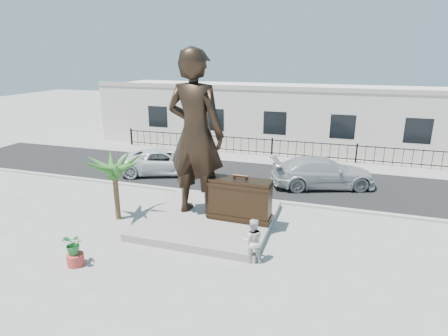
# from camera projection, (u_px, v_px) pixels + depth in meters

# --- Properties ---
(ground) EXTENTS (100.00, 100.00, 0.00)m
(ground) POSITION_uv_depth(u_px,v_px,m) (208.00, 240.00, 14.23)
(ground) COLOR #9E9991
(ground) RESTS_ON ground
(street) EXTENTS (40.00, 7.00, 0.01)m
(street) POSITION_uv_depth(u_px,v_px,m) (256.00, 177.00, 21.51)
(street) COLOR black
(street) RESTS_ON ground
(curb) EXTENTS (40.00, 0.25, 0.12)m
(curb) POSITION_uv_depth(u_px,v_px,m) (240.00, 197.00, 18.31)
(curb) COLOR #A5A399
(curb) RESTS_ON ground
(far_sidewalk) EXTENTS (40.00, 2.50, 0.02)m
(far_sidewalk) POSITION_uv_depth(u_px,v_px,m) (269.00, 159.00, 25.15)
(far_sidewalk) COLOR #9E9991
(far_sidewalk) RESTS_ON ground
(plinth) EXTENTS (5.20, 5.20, 0.30)m
(plinth) POSITION_uv_depth(u_px,v_px,m) (209.00, 219.00, 15.70)
(plinth) COLOR gray
(plinth) RESTS_ON ground
(fence) EXTENTS (22.00, 0.10, 1.20)m
(fence) POSITION_uv_depth(u_px,v_px,m) (272.00, 148.00, 25.71)
(fence) COLOR black
(fence) RESTS_ON ground
(building) EXTENTS (28.00, 7.00, 4.40)m
(building) POSITION_uv_depth(u_px,v_px,m) (283.00, 115.00, 29.06)
(building) COLOR silver
(building) RESTS_ON ground
(statue) EXTENTS (2.67, 1.95, 6.78)m
(statue) POSITION_uv_depth(u_px,v_px,m) (196.00, 135.00, 15.02)
(statue) COLOR black
(statue) RESTS_ON plinth
(suitcase) EXTENTS (2.49, 0.84, 1.74)m
(suitcase) POSITION_uv_depth(u_px,v_px,m) (240.00, 200.00, 15.06)
(suitcase) COLOR black
(suitcase) RESTS_ON plinth
(tourist) EXTENTS (0.89, 0.77, 1.56)m
(tourist) POSITION_uv_depth(u_px,v_px,m) (252.00, 240.00, 12.59)
(tourist) COLOR silver
(tourist) RESTS_ON ground
(car_white) EXTENTS (5.72, 4.09, 1.45)m
(car_white) POSITION_uv_depth(u_px,v_px,m) (165.00, 161.00, 22.03)
(car_white) COLOR silver
(car_white) RESTS_ON street
(car_silver) EXTENTS (5.84, 3.88, 1.57)m
(car_silver) POSITION_uv_depth(u_px,v_px,m) (323.00, 172.00, 19.76)
(car_silver) COLOR #A2A5A7
(car_silver) RESTS_ON street
(worker) EXTENTS (1.17, 0.82, 1.65)m
(worker) POSITION_uv_depth(u_px,v_px,m) (202.00, 141.00, 26.67)
(worker) COLOR #FF350D
(worker) RESTS_ON far_sidewalk
(palm_tree) EXTENTS (1.80, 1.80, 3.20)m
(palm_tree) POSITION_uv_depth(u_px,v_px,m) (119.00, 218.00, 16.13)
(palm_tree) COLOR #27571F
(palm_tree) RESTS_ON ground
(planter) EXTENTS (0.56, 0.56, 0.40)m
(planter) POSITION_uv_depth(u_px,v_px,m) (75.00, 260.00, 12.52)
(planter) COLOR #BA3931
(planter) RESTS_ON ground
(shrub) EXTENTS (0.79, 0.73, 0.74)m
(shrub) POSITION_uv_depth(u_px,v_px,m) (73.00, 244.00, 12.36)
(shrub) COLOR #236E2F
(shrub) RESTS_ON planter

